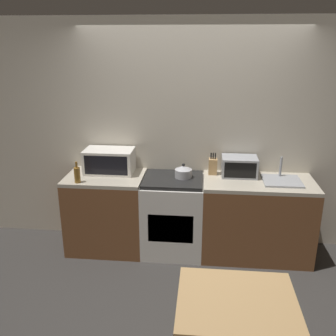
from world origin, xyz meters
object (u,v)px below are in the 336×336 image
object	(u,v)px
microwave	(109,161)
toaster_oven	(239,167)
kettle	(183,172)
dining_table	(236,315)
bottle	(77,175)
stove_range	(173,215)

from	to	relation	value
microwave	toaster_oven	size ratio (longest dim) A/B	1.41
kettle	dining_table	distance (m)	1.95
bottle	stove_range	bearing A→B (deg)	13.01
stove_range	microwave	world-z (taller)	microwave
kettle	stove_range	bearing A→B (deg)	-162.18
bottle	microwave	bearing A→B (deg)	53.17
stove_range	toaster_oven	xyz separation A→B (m)	(0.73, 0.15, 0.56)
microwave	dining_table	size ratio (longest dim) A/B	0.72
kettle	microwave	distance (m)	0.86
kettle	dining_table	size ratio (longest dim) A/B	0.24
toaster_oven	microwave	bearing A→B (deg)	-178.88
microwave	bottle	xyz separation A→B (m)	(-0.26, -0.35, -0.05)
kettle	microwave	size ratio (longest dim) A/B	0.34
kettle	toaster_oven	bearing A→B (deg)	10.34
toaster_oven	dining_table	distance (m)	2.02
stove_range	kettle	distance (m)	0.53
stove_range	bottle	bearing A→B (deg)	-166.99
bottle	dining_table	distance (m)	2.28
bottle	toaster_oven	distance (m)	1.78
microwave	stove_range	bearing A→B (deg)	-9.16
bottle	dining_table	xyz separation A→B (m)	(1.58, -1.60, -0.34)
stove_range	bottle	size ratio (longest dim) A/B	3.86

